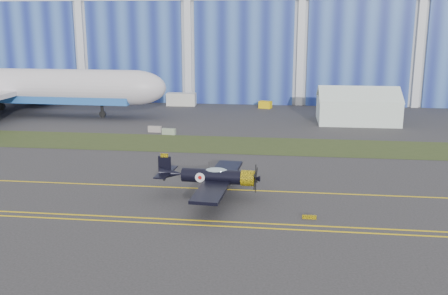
# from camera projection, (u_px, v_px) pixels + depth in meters

# --- Properties ---
(ground) EXTENTS (260.00, 260.00, 0.00)m
(ground) POSITION_uv_depth(u_px,v_px,m) (106.00, 171.00, 58.36)
(ground) COLOR #3A383A
(ground) RESTS_ON ground
(grass_median) EXTENTS (260.00, 10.00, 0.02)m
(grass_median) POSITION_uv_depth(u_px,v_px,m) (141.00, 142.00, 71.85)
(grass_median) COLOR #475128
(grass_median) RESTS_ON ground
(hangar) EXTENTS (220.00, 45.70, 30.00)m
(hangar) POSITION_uv_depth(u_px,v_px,m) (206.00, 26.00, 124.02)
(hangar) COLOR silver
(hangar) RESTS_ON ground
(taxiway_centreline) EXTENTS (200.00, 0.20, 0.02)m
(taxiway_centreline) POSITION_uv_depth(u_px,v_px,m) (90.00, 184.00, 53.53)
(taxiway_centreline) COLOR yellow
(taxiway_centreline) RESTS_ON ground
(edge_line_near) EXTENTS (80.00, 0.20, 0.02)m
(edge_line_near) POSITION_uv_depth(u_px,v_px,m) (48.00, 218.00, 44.38)
(edge_line_near) COLOR yellow
(edge_line_near) RESTS_ON ground
(edge_line_far) EXTENTS (80.00, 0.20, 0.02)m
(edge_line_far) POSITION_uv_depth(u_px,v_px,m) (53.00, 214.00, 45.34)
(edge_line_far) COLOR yellow
(edge_line_far) RESTS_ON ground
(guard_board_right) EXTENTS (1.20, 0.15, 0.35)m
(guard_board_right) POSITION_uv_depth(u_px,v_px,m) (309.00, 217.00, 44.11)
(guard_board_right) COLOR yellow
(guard_board_right) RESTS_ON ground
(warbird) EXTENTS (11.77, 13.88, 3.92)m
(warbird) POSITION_uv_depth(u_px,v_px,m) (212.00, 176.00, 49.29)
(warbird) COLOR black
(warbird) RESTS_ON ground
(tent) EXTENTS (13.01, 9.59, 6.00)m
(tent) POSITION_uv_depth(u_px,v_px,m) (358.00, 104.00, 85.27)
(tent) COLOR white
(tent) RESTS_ON ground
(shipping_container) EXTENTS (5.66, 2.36, 2.44)m
(shipping_container) POSITION_uv_depth(u_px,v_px,m) (181.00, 99.00, 102.48)
(shipping_container) COLOR silver
(shipping_container) RESTS_ON ground
(tug) EXTENTS (2.60, 2.03, 1.33)m
(tug) POSITION_uv_depth(u_px,v_px,m) (265.00, 105.00, 99.52)
(tug) COLOR yellow
(tug) RESTS_ON ground
(barrier_a) EXTENTS (2.02, 0.67, 0.90)m
(barrier_a) POSITION_uv_depth(u_px,v_px,m) (155.00, 129.00, 78.28)
(barrier_a) COLOR #9D918C
(barrier_a) RESTS_ON ground
(barrier_b) EXTENTS (2.07, 0.90, 0.90)m
(barrier_b) POSITION_uv_depth(u_px,v_px,m) (169.00, 132.00, 76.55)
(barrier_b) COLOR #8FA083
(barrier_b) RESTS_ON ground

